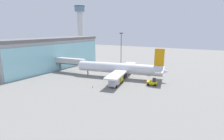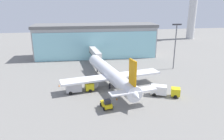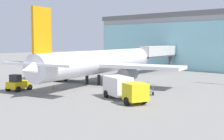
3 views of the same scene
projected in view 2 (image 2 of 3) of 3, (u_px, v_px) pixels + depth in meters
The scene contains 12 objects.
ground at pixel (113, 92), 58.13m from camera, with size 240.00×240.00×0.00m, color gray.
terminal_building at pixel (96, 40), 93.11m from camera, with size 51.65×15.25×13.72m.
jet_bridge at pixel (95, 53), 81.79m from camera, with size 3.44×14.37×5.75m.
control_tower at pixel (193, 3), 131.40m from camera, with size 8.67×8.67×36.47m.
apron_light_mast at pixel (175, 42), 74.88m from camera, with size 3.20×0.40×15.81m.
airplane at pixel (111, 74), 61.39m from camera, with size 28.82×34.91×11.10m.
catering_truck at pixel (79, 87), 57.62m from camera, with size 7.50×3.18×2.65m.
fuel_truck at pixel (164, 90), 55.49m from camera, with size 7.57×4.96×2.65m.
baggage_cart at pixel (155, 86), 60.53m from camera, with size 3.18×3.00×1.50m.
pushback_tug at pixel (106, 104), 49.35m from camera, with size 2.72×3.50×2.30m.
safety_cone_nose at pixel (117, 99), 53.53m from camera, with size 0.36×0.36×0.55m, color orange.
safety_cone_wingtip at pixel (59, 85), 61.84m from camera, with size 0.36×0.36×0.55m, color orange.
Camera 2 is at (-9.85, -52.59, 23.48)m, focal length 35.00 mm.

